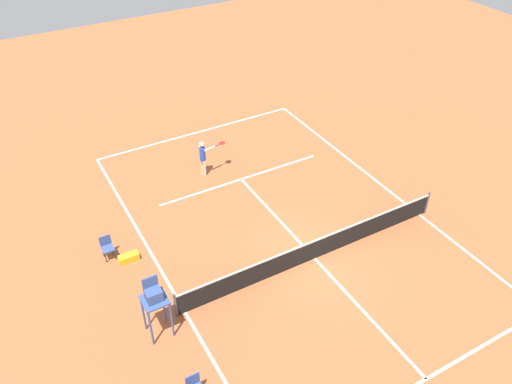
{
  "coord_description": "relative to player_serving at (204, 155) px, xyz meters",
  "views": [
    {
      "loc": [
        9.03,
        11.47,
        14.09
      ],
      "look_at": [
        0.41,
        -3.86,
        0.8
      ],
      "focal_mm": 36.59,
      "sensor_mm": 36.0,
      "label": 1
    }
  ],
  "objects": [
    {
      "name": "umpire_chair",
      "position": [
        5.12,
        7.5,
        0.53
      ],
      "size": [
        0.8,
        0.8,
        2.41
      ],
      "color": "#38518C",
      "rests_on": "ground"
    },
    {
      "name": "player_serving",
      "position": [
        0.0,
        0.0,
        0.0
      ],
      "size": [
        1.34,
        0.45,
        1.8
      ],
      "rotation": [
        0.0,
        0.0,
        1.78
      ],
      "color": "beige",
      "rests_on": "ground"
    },
    {
      "name": "court_lines",
      "position": [
        -1.3,
        7.16,
        -1.07
      ],
      "size": [
        10.85,
        21.85,
        0.01
      ],
      "color": "white",
      "rests_on": "ground"
    },
    {
      "name": "equipment_bag",
      "position": [
        4.93,
        3.8,
        -0.93
      ],
      "size": [
        0.76,
        0.32,
        0.3
      ],
      "primitive_type": "cube",
      "color": "yellow",
      "rests_on": "ground"
    },
    {
      "name": "tennis_ball",
      "position": [
        1.8,
        0.85,
        -1.04
      ],
      "size": [
        0.07,
        0.07,
        0.07
      ],
      "primitive_type": "sphere",
      "color": "#CCE033",
      "rests_on": "ground"
    },
    {
      "name": "tennis_net",
      "position": [
        -1.3,
        7.16,
        -0.58
      ],
      "size": [
        11.45,
        0.1,
        1.07
      ],
      "color": "#4C4C51",
      "rests_on": "ground"
    },
    {
      "name": "courtside_chair_mid",
      "position": [
        5.53,
        3.2,
        -0.54
      ],
      "size": [
        0.44,
        0.46,
        0.95
      ],
      "color": "#262626",
      "rests_on": "ground"
    },
    {
      "name": "ground_plane",
      "position": [
        -1.3,
        7.16,
        -1.08
      ],
      "size": [
        60.0,
        60.0,
        0.0
      ],
      "primitive_type": "plane",
      "color": "#AD5933"
    }
  ]
}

